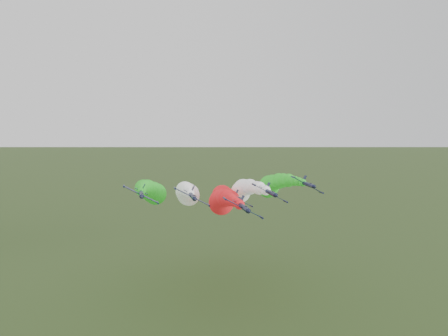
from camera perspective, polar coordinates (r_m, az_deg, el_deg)
The scene contains 6 objects.
jet_lead at distance 127.14m, azimuth -0.27°, elevation -4.27°, with size 13.88×59.64×14.35m.
jet_inner_left at distance 135.97m, azimuth -4.87°, elevation -3.25°, with size 13.39×59.15×13.86m.
jet_inner_right at distance 135.22m, azimuth 2.54°, elevation -2.90°, with size 13.12×58.88×13.59m.
jet_outer_left at distance 140.16m, azimuth -9.61°, elevation -3.01°, with size 13.62×59.38×14.08m.
jet_outer_right at distance 148.80m, azimuth 6.33°, elevation -2.17°, with size 13.64×59.41×14.11m.
jet_trail at distance 153.28m, azimuth -0.29°, elevation -3.52°, with size 13.34×59.10×13.81m.
Camera 1 is at (-22.75, -89.90, 52.87)m, focal length 35.00 mm.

